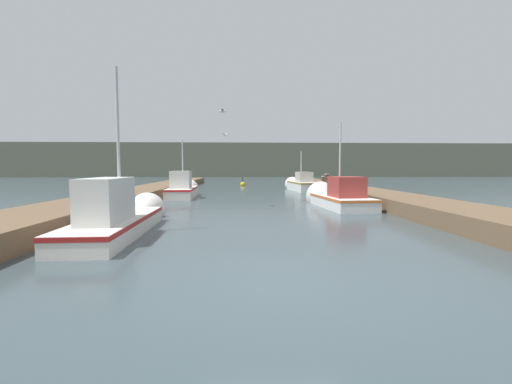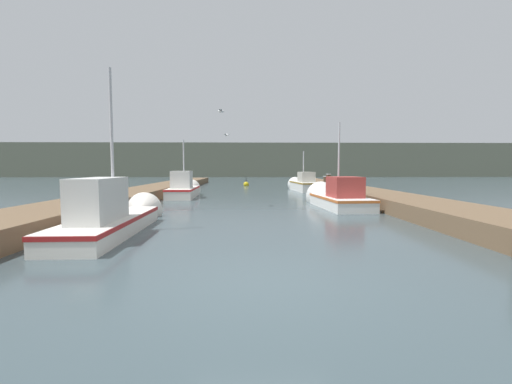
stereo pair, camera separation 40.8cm
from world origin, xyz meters
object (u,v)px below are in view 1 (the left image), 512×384
(mooring_piling_3, at_px, (327,184))
(channel_buoy, at_px, (243,184))
(mooring_piling_2, at_px, (324,185))
(fishing_boat_3, at_px, (300,184))
(fishing_boat_1, at_px, (337,197))
(fishing_boat_2, at_px, (184,189))
(seagull_lead, at_px, (226,135))
(seagull_1, at_px, (223,111))
(fishing_boat_0, at_px, (122,216))
(mooring_piling_0, at_px, (188,182))

(mooring_piling_3, relative_size, channel_buoy, 1.32)
(mooring_piling_2, distance_m, mooring_piling_3, 0.72)
(fishing_boat_3, bearing_deg, fishing_boat_1, -96.51)
(fishing_boat_2, bearing_deg, seagull_lead, 12.56)
(fishing_boat_2, bearing_deg, seagull_1, -66.72)
(mooring_piling_3, bearing_deg, fishing_boat_0, -124.59)
(fishing_boat_0, relative_size, channel_buoy, 5.84)
(fishing_boat_0, distance_m, mooring_piling_3, 15.69)
(fishing_boat_1, relative_size, fishing_boat_3, 0.97)
(fishing_boat_3, bearing_deg, seagull_lead, -145.76)
(fishing_boat_2, distance_m, seagull_1, 7.29)
(fishing_boat_0, relative_size, fishing_boat_3, 1.13)
(mooring_piling_3, bearing_deg, fishing_boat_2, -169.21)
(mooring_piling_0, xyz_separation_m, mooring_piling_3, (10.27, -7.76, 0.15))
(fishing_boat_1, bearing_deg, fishing_boat_3, 84.21)
(channel_buoy, bearing_deg, fishing_boat_1, -76.50)
(fishing_boat_2, distance_m, mooring_piling_2, 9.38)
(fishing_boat_3, distance_m, mooring_piling_3, 3.62)
(fishing_boat_2, height_order, mooring_piling_3, fishing_boat_2)
(fishing_boat_1, height_order, channel_buoy, fishing_boat_1)
(fishing_boat_1, height_order, seagull_lead, seagull_lead)
(fishing_boat_2, xyz_separation_m, mooring_piling_2, (9.06, 2.45, 0.13))
(fishing_boat_2, bearing_deg, channel_buoy, 71.21)
(fishing_boat_1, bearing_deg, seagull_1, 178.95)
(fishing_boat_2, xyz_separation_m, fishing_boat_3, (7.95, 5.17, 0.02))
(channel_buoy, bearing_deg, seagull_lead, -95.69)
(fishing_boat_0, relative_size, mooring_piling_3, 4.42)
(fishing_boat_3, bearing_deg, channel_buoy, 117.42)
(seagull_1, bearing_deg, fishing_boat_3, -23.53)
(mooring_piling_0, height_order, channel_buoy, mooring_piling_0)
(fishing_boat_0, distance_m, mooring_piling_2, 16.27)
(fishing_boat_2, height_order, seagull_1, seagull_1)
(mooring_piling_2, xyz_separation_m, channel_buoy, (-5.44, 9.43, -0.44))
(seagull_lead, bearing_deg, fishing_boat_1, 71.05)
(fishing_boat_2, distance_m, seagull_lead, 4.18)
(mooring_piling_2, bearing_deg, seagull_1, -128.16)
(fishing_boat_0, xyz_separation_m, fishing_boat_1, (7.58, 5.82, -0.03))
(fishing_boat_0, xyz_separation_m, channel_buoy, (3.44, 23.06, -0.29))
(fishing_boat_2, relative_size, mooring_piling_2, 4.57)
(fishing_boat_1, xyz_separation_m, mooring_piling_2, (1.30, 7.81, 0.18))
(fishing_boat_1, relative_size, mooring_piling_3, 3.78)
(seagull_lead, bearing_deg, mooring_piling_0, -127.55)
(fishing_boat_2, xyz_separation_m, channel_buoy, (3.62, 11.88, -0.31))
(fishing_boat_0, bearing_deg, mooring_piling_3, 53.78)
(fishing_boat_0, bearing_deg, seagull_lead, 77.26)
(fishing_boat_0, relative_size, fishing_boat_2, 1.11)
(seagull_1, bearing_deg, fishing_boat_0, 158.08)
(fishing_boat_1, relative_size, fishing_boat_2, 0.95)
(fishing_boat_1, height_order, fishing_boat_3, fishing_boat_1)
(seagull_lead, distance_m, seagull_1, 6.35)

